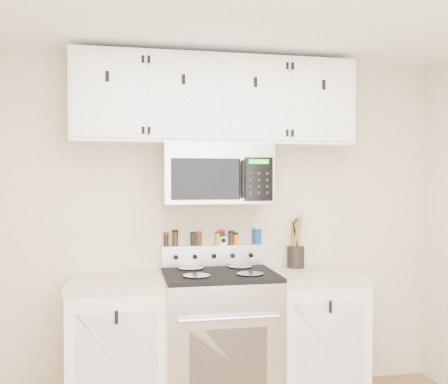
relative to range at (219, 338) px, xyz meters
name	(u,v)px	position (x,y,z in m)	size (l,w,h in m)	color
back_wall	(212,225)	(0.00, 0.32, 0.76)	(3.50, 0.01, 2.50)	beige
range	(219,338)	(0.00, 0.00, 0.00)	(0.76, 0.65, 1.10)	#B7B7BA
base_cabinet_left	(118,347)	(-0.69, 0.02, -0.03)	(0.64, 0.62, 0.92)	white
base_cabinet_right	(313,335)	(0.69, 0.02, -0.03)	(0.64, 0.62, 0.92)	white
microwave	(216,174)	(0.00, 0.13, 1.14)	(0.76, 0.44, 0.42)	#9E9EA3
upper_cabinets	(216,101)	(0.00, 0.15, 1.66)	(2.00, 0.35, 0.62)	white
utensil_crock	(296,255)	(0.63, 0.23, 0.53)	(0.13, 0.13, 0.38)	black
kitchen_timer	(223,241)	(0.08, 0.28, 0.64)	(0.05, 0.04, 0.06)	white
salt_canister	(257,236)	(0.34, 0.28, 0.68)	(0.07, 0.07, 0.13)	navy
spice_jar_0	(166,239)	(-0.35, 0.28, 0.67)	(0.04, 0.04, 0.11)	black
spice_jar_1	(175,238)	(-0.28, 0.28, 0.67)	(0.05, 0.05, 0.12)	#3B200E
spice_jar_2	(193,239)	(-0.15, 0.28, 0.67)	(0.04, 0.04, 0.10)	black
spice_jar_3	(199,238)	(-0.10, 0.28, 0.67)	(0.04, 0.04, 0.11)	#3F2D0F
spice_jar_4	(218,238)	(0.04, 0.28, 0.66)	(0.04, 0.04, 0.10)	gold
spice_jar_5	(222,237)	(0.07, 0.28, 0.67)	(0.05, 0.05, 0.11)	black
spice_jar_6	(231,238)	(0.14, 0.28, 0.67)	(0.04, 0.04, 0.10)	#3C1C0E
spice_jar_7	(236,238)	(0.18, 0.28, 0.66)	(0.04, 0.04, 0.09)	orange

